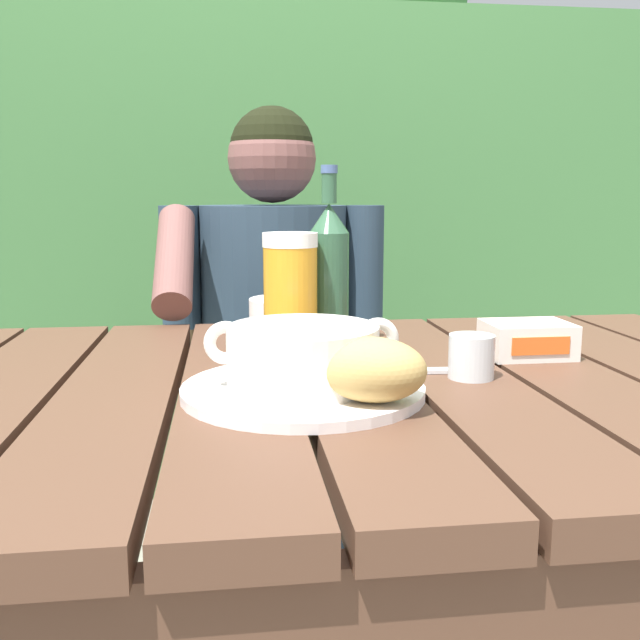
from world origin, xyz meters
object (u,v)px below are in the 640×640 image
object	(u,v)px
beer_glass	(290,294)
butter_tub	(527,339)
water_glass_small	(471,356)
diner_bowl	(288,315)
person_eating	(274,336)
beer_bottle	(328,274)
bread_roll	(370,370)
soup_bowl	(303,354)
table_knife	(403,370)
chair_near_diner	(271,413)
serving_plate	(303,390)

from	to	relation	value
beer_glass	butter_tub	xyz separation A→B (m)	(0.34, -0.05, -0.06)
water_glass_small	diner_bowl	size ratio (longest dim) A/B	0.44
person_eating	beer_glass	xyz separation A→B (m)	(-0.01, -0.51, 0.16)
beer_bottle	water_glass_small	xyz separation A→B (m)	(0.15, -0.20, -0.09)
water_glass_small	beer_glass	bearing A→B (deg)	143.21
beer_glass	bread_roll	bearing A→B (deg)	-78.28
soup_bowl	bread_roll	xyz separation A→B (m)	(0.06, -0.07, -0.00)
beer_bottle	table_knife	distance (m)	0.21
beer_glass	beer_bottle	world-z (taller)	beer_bottle
diner_bowl	water_glass_small	bearing A→B (deg)	-58.74
butter_tub	soup_bowl	bearing A→B (deg)	-155.33
soup_bowl	beer_bottle	world-z (taller)	beer_bottle
diner_bowl	beer_bottle	bearing A→B (deg)	-70.34
person_eating	bread_roll	size ratio (longest dim) A/B	8.62
person_eating	water_glass_small	world-z (taller)	person_eating
chair_near_diner	butter_tub	world-z (taller)	chair_near_diner
beer_glass	water_glass_small	distance (m)	0.27
serving_plate	beer_glass	world-z (taller)	beer_glass
soup_bowl	beer_glass	size ratio (longest dim) A/B	1.27
water_glass_small	beer_bottle	bearing A→B (deg)	127.83
beer_glass	water_glass_small	xyz separation A→B (m)	(0.21, -0.16, -0.06)
beer_bottle	water_glass_small	distance (m)	0.27
chair_near_diner	water_glass_small	xyz separation A→B (m)	(0.20, -0.87, 0.34)
bread_roll	diner_bowl	distance (m)	0.46
bread_roll	diner_bowl	xyz separation A→B (m)	(-0.05, 0.46, -0.02)
soup_bowl	butter_tub	size ratio (longest dim) A/B	1.89
table_knife	diner_bowl	size ratio (longest dim) A/B	1.16
water_glass_small	table_knife	bearing A→B (deg)	157.62
chair_near_diner	diner_bowl	size ratio (longest dim) A/B	7.21
bread_roll	water_glass_small	bearing A→B (deg)	38.55
chair_near_diner	beer_glass	xyz separation A→B (m)	(-0.01, -0.71, 0.40)
diner_bowl	serving_plate	bearing A→B (deg)	-92.43
beer_bottle	butter_tub	distance (m)	0.30
serving_plate	beer_glass	xyz separation A→B (m)	(0.00, 0.21, 0.08)
soup_bowl	table_knife	bearing A→B (deg)	30.41
bread_roll	beer_bottle	size ratio (longest dim) A/B	0.51
diner_bowl	beer_glass	bearing A→B (deg)	-93.76
bread_roll	table_knife	distance (m)	0.18
person_eating	serving_plate	size ratio (longest dim) A/B	4.23
table_knife	beer_bottle	bearing A→B (deg)	114.35
chair_near_diner	bread_roll	xyz separation A→B (m)	(0.05, -0.99, 0.36)
water_glass_small	butter_tub	world-z (taller)	water_glass_small
table_knife	water_glass_small	bearing A→B (deg)	-22.38
bread_roll	water_glass_small	xyz separation A→B (m)	(0.16, 0.12, -0.02)
chair_near_diner	beer_glass	distance (m)	0.81
water_glass_small	serving_plate	bearing A→B (deg)	-167.29
soup_bowl	diner_bowl	bearing A→B (deg)	87.57
soup_bowl	water_glass_small	world-z (taller)	soup_bowl
beer_bottle	chair_near_diner	bearing A→B (deg)	94.13
butter_tub	table_knife	distance (m)	0.21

